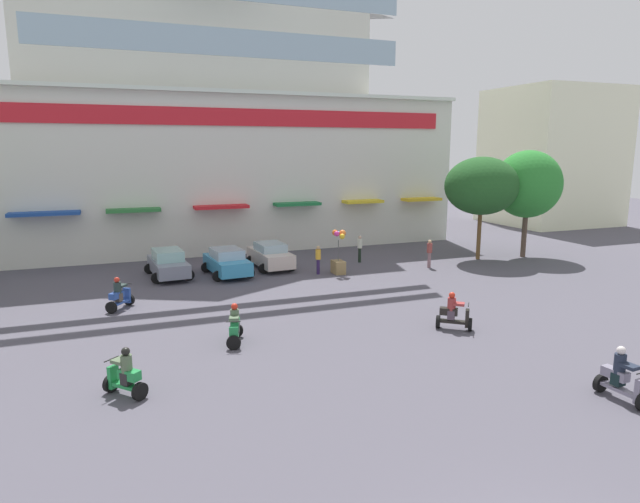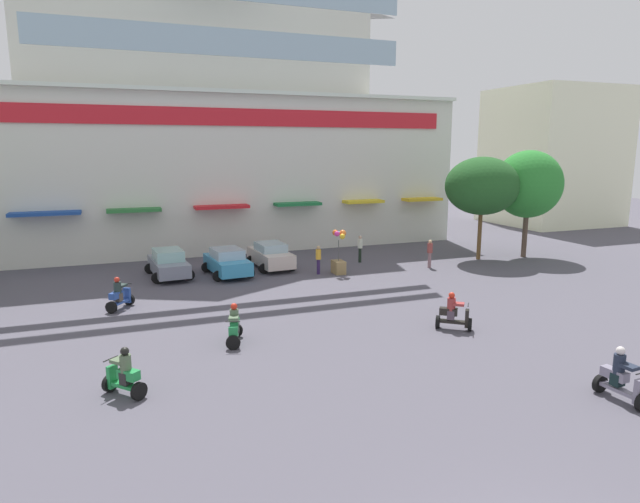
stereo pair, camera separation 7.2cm
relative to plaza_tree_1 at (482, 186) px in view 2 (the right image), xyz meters
name	(u,v)px [view 2 (the right image)]	position (x,y,z in m)	size (l,w,h in m)	color
ground_plane	(303,337)	(-15.44, -9.87, -4.73)	(128.00, 128.00, 0.00)	#504D58
colonial_building	(200,125)	(-15.44, 13.69, 4.04)	(35.64, 18.02, 20.09)	silver
flank_building_right	(552,157)	(17.19, 12.22, 1.55)	(10.11, 9.40, 12.55)	white
plaza_tree_1	(482,186)	(0.00, 0.00, 0.00)	(4.74, 4.45, 6.57)	brown
plaza_tree_3	(528,184)	(3.28, -0.41, 0.05)	(4.54, 4.00, 6.97)	brown
parked_car_0	(169,263)	(-19.25, 2.02, -3.95)	(2.50, 4.23, 1.56)	gray
parked_car_1	(227,262)	(-16.10, 1.25, -3.95)	(2.60, 4.08, 1.54)	#3894C5
parked_car_2	(271,255)	(-13.31, 2.18, -3.95)	(2.48, 4.12, 1.54)	beige
scooter_rider_1	(234,327)	(-18.00, -9.60, -4.12)	(0.91, 1.54, 1.49)	black
scooter_rider_2	(621,379)	(-8.76, -18.09, -4.07)	(0.63, 1.49, 1.59)	black
scooter_rider_4	(454,314)	(-9.60, -11.18, -4.09)	(1.41, 1.26, 1.52)	black
scooter_rider_5	(124,375)	(-21.89, -12.76, -4.10)	(1.25, 1.32, 1.50)	black
scooter_rider_9	(120,296)	(-21.89, -3.56, -4.10)	(1.27, 1.48, 1.50)	black
pedestrian_0	(430,252)	(-4.34, -1.06, -3.75)	(0.40, 0.40, 1.70)	#815E63
pedestrian_1	(360,247)	(-7.59, 1.85, -3.74)	(0.37, 0.37, 1.70)	black
pedestrian_2	(318,258)	(-11.20, -0.29, -3.77)	(0.43, 0.43, 1.65)	#2F1E4D
balloon_vendor_cart	(339,257)	(-10.05, -0.56, -3.74)	(0.79, 0.90, 2.54)	olive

